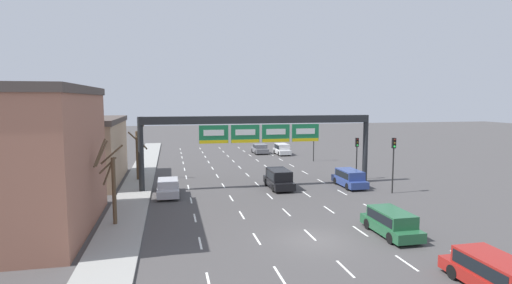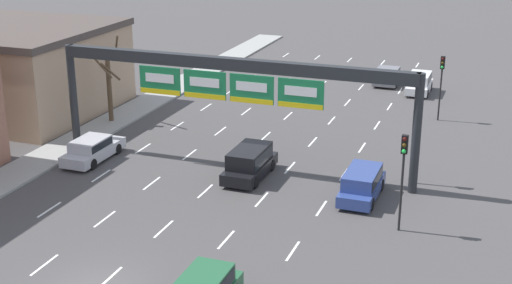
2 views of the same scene
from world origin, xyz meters
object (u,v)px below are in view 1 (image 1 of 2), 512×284
at_px(suv_white, 282,149).
at_px(suv_green, 391,221).
at_px(traffic_light_near_gantry, 314,136).
at_px(sign_gantry, 260,129).
at_px(tree_bare_closest, 111,181).
at_px(suv_red, 495,273).
at_px(suv_black, 279,178).
at_px(traffic_light_mid_block, 394,154).
at_px(tree_bare_second, 138,151).
at_px(suv_blue, 350,177).
at_px(car_grey, 260,148).
at_px(car_silver, 168,187).
at_px(traffic_light_far_end, 357,150).

relative_size(suv_white, suv_green, 0.91).
bearing_deg(traffic_light_near_gantry, suv_white, 108.32).
relative_size(sign_gantry, suv_white, 5.34).
height_order(sign_gantry, tree_bare_closest, sign_gantry).
bearing_deg(suv_red, suv_green, 93.22).
relative_size(sign_gantry, suv_black, 4.69).
distance_m(traffic_light_mid_block, tree_bare_second, 24.42).
bearing_deg(suv_black, suv_red, -80.36).
distance_m(suv_blue, suv_green, 13.56).
bearing_deg(tree_bare_second, car_grey, 46.92).
relative_size(suv_blue, tree_bare_second, 0.72).
bearing_deg(tree_bare_closest, suv_blue, 20.68).
bearing_deg(car_silver, suv_green, -44.82).
relative_size(car_silver, suv_blue, 1.06).
distance_m(suv_blue, suv_red, 20.77).
height_order(suv_white, tree_bare_closest, tree_bare_closest).
distance_m(car_grey, suv_red, 45.32).
relative_size(car_grey, tree_bare_second, 0.66).
distance_m(suv_red, tree_bare_closest, 21.53).
bearing_deg(traffic_light_far_end, traffic_light_near_gantry, 89.84).
height_order(suv_green, traffic_light_near_gantry, traffic_light_near_gantry).
bearing_deg(sign_gantry, tree_bare_closest, -141.89).
height_order(suv_white, traffic_light_mid_block, traffic_light_mid_block).
bearing_deg(tree_bare_second, car_silver, -67.67).
distance_m(suv_blue, traffic_light_far_end, 4.35).
bearing_deg(car_silver, traffic_light_far_end, 9.19).
height_order(sign_gantry, traffic_light_near_gantry, sign_gantry).
height_order(suv_black, traffic_light_near_gantry, traffic_light_near_gantry).
height_order(suv_blue, traffic_light_near_gantry, traffic_light_near_gantry).
distance_m(tree_bare_closest, tree_bare_second, 14.72).
relative_size(suv_white, car_silver, 0.86).
distance_m(suv_green, traffic_light_near_gantry, 29.45).
xyz_separation_m(suv_red, traffic_light_mid_block, (5.61, 17.31, 2.60)).
height_order(suv_black, car_grey, suv_black).
relative_size(traffic_light_near_gantry, tree_bare_second, 0.76).
xyz_separation_m(traffic_light_near_gantry, traffic_light_mid_block, (0.30, -18.90, 0.12)).
bearing_deg(suv_green, tree_bare_closest, 161.76).
bearing_deg(suv_white, suv_red, -93.90).
distance_m(sign_gantry, car_grey, 24.09).
distance_m(suv_green, traffic_light_mid_block, 11.86).
xyz_separation_m(traffic_light_far_end, tree_bare_closest, (-22.36, -10.67, -0.13)).
distance_m(traffic_light_far_end, tree_bare_closest, 24.78).
bearing_deg(suv_red, sign_gantry, 103.09).
relative_size(sign_gantry, traffic_light_mid_block, 4.49).
distance_m(suv_white, suv_blue, 22.79).
height_order(suv_blue, tree_bare_closest, tree_bare_closest).
height_order(car_grey, traffic_light_near_gantry, traffic_light_near_gantry).
relative_size(car_silver, tree_bare_closest, 0.87).
xyz_separation_m(suv_red, traffic_light_near_gantry, (5.31, 36.22, 2.48)).
distance_m(suv_black, tree_bare_closest, 15.98).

